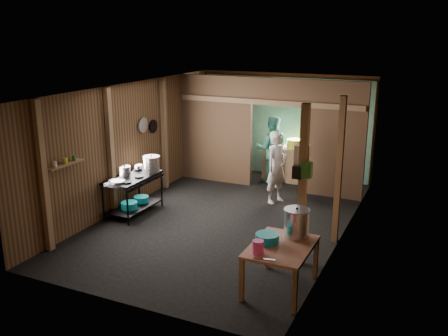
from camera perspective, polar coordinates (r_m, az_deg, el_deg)
The scene contains 42 objects.
floor at distance 9.91m, azimuth 0.49°, elevation -5.84°, with size 4.50×7.00×0.00m, color black.
ceiling at distance 9.27m, azimuth 0.53°, elevation 9.26°, with size 4.50×7.00×0.00m, color #4E4C4A.
wall_back at distance 12.71m, azimuth 7.04°, elevation 5.02°, with size 4.50×0.00×2.60m, color brown.
wall_front at distance 6.63m, azimuth -12.11°, elevation -5.43°, with size 4.50×0.00×2.60m, color brown.
wall_left at distance 10.61m, azimuth -10.65°, elevation 2.70°, with size 0.00×7.00×2.60m, color brown.
wall_right at distance 8.86m, azimuth 13.89°, elevation -0.10°, with size 0.00×7.00×2.60m, color brown.
partition_left at distance 12.00m, azimuth -0.94°, elevation 4.49°, with size 1.85×0.10×2.60m, color #49311F.
partition_right at distance 11.08m, azimuth 12.72°, elevation 3.14°, with size 1.35×0.10×2.60m, color #49311F.
partition_header at distance 11.25m, azimuth 6.37°, elevation 8.80°, with size 1.30×0.10×0.60m, color #49311F.
turquoise_panel at distance 12.66m, azimuth 6.95°, elevation 4.75°, with size 4.40×0.06×2.50m, color #5DAAA1.
back_counter at distance 12.31m, azimuth 7.44°, elevation 0.46°, with size 1.20×0.50×0.85m, color #856448.
wall_clock at distance 12.44m, azimuth 8.10°, elevation 7.55°, with size 0.20×0.20×0.03m, color beige.
post_left_a at distance 8.65m, azimuth -20.20°, elevation -1.02°, with size 0.10×0.12×2.60m, color #856448.
post_left_b at distance 9.95m, azimuth -12.97°, elevation 1.69°, with size 0.10×0.12×2.60m, color #856448.
post_left_c at distance 11.55m, azimuth -6.94°, elevation 3.92°, with size 0.10×0.12×2.60m, color #856448.
post_right at distance 8.68m, azimuth 13.18°, elevation -0.38°, with size 0.10×0.12×2.60m, color #856448.
post_free at distance 7.73m, azimuth 9.07°, elevation -2.17°, with size 0.12×0.12×2.60m, color #856448.
cross_beam at distance 11.32m, azimuth 5.04°, elevation 7.60°, with size 4.40×0.12×0.12m, color #856448.
pan_lid_big at distance 10.84m, azimuth -9.35°, elevation 4.93°, with size 0.34×0.34×0.03m, color gray.
pan_lid_small at distance 11.18m, azimuth -8.19°, elevation 4.80°, with size 0.30×0.30×0.03m, color black.
wall_shelf at distance 8.95m, azimuth -17.89°, elevation 0.41°, with size 0.14×0.80×0.03m, color #856448.
jar_white at distance 8.76m, azimuth -19.02°, elevation 0.42°, with size 0.07×0.07×0.10m, color beige.
jar_yellow at distance 8.93m, azimuth -17.93°, elevation 0.81°, with size 0.08×0.08×0.10m, color gold.
jar_green at distance 9.09m, azimuth -17.00°, elevation 1.14°, with size 0.06×0.06×0.10m, color #215B1B.
bag_white at distance 7.68m, azimuth 9.04°, elevation 1.45°, with size 0.22×0.15×0.32m, color beige.
bag_green at distance 7.57m, azimuth 9.56°, elevation -0.21°, with size 0.16×0.12×0.24m, color #215B1B.
bag_black at distance 7.60m, azimuth 8.48°, elevation -0.49°, with size 0.14×0.10×0.20m, color black.
gas_range at distance 10.23m, azimuth -10.44°, elevation -3.07°, with size 0.69×1.34×0.79m, color black, non-canonical shape.
prep_table at distance 7.29m, azimuth 6.56°, elevation -11.38°, with size 0.85×1.16×0.69m, color #B26E58, non-canonical shape.
stove_pot_large at distance 10.33m, azimuth -8.38°, elevation 0.42°, with size 0.35×0.35×0.35m, color #BCBCC0, non-canonical shape.
stove_pot_med at distance 10.17m, azimuth -11.41°, elevation -0.39°, with size 0.24×0.24×0.21m, color #BCBCC0, non-canonical shape.
stove_saucepan at distance 10.55m, azimuth -9.87°, elevation 0.09°, with size 0.16×0.16×0.10m, color #BCBCC0.
frying_pan at distance 9.73m, azimuth -12.20°, elevation -1.57°, with size 0.28×0.50×0.07m, color gray, non-canonical shape.
blue_tub_front at distance 10.16m, azimuth -10.92°, elevation -4.26°, with size 0.33×0.33×0.14m, color #0C95A0.
blue_tub_back at distance 10.49m, azimuth -9.57°, elevation -3.58°, with size 0.31×0.31×0.12m, color #0C95A0.
stock_pot at distance 7.38m, azimuth 8.39°, elevation -6.38°, with size 0.38×0.38×0.45m, color #BCBCC0, non-canonical shape.
wash_basin at distance 7.20m, azimuth 5.02°, elevation -8.10°, with size 0.35×0.35×0.13m, color #0C95A0.
pink_bucket at distance 6.84m, azimuth 3.97°, elevation -9.13°, with size 0.16×0.16×0.19m, color #EF429C.
knife at distance 6.72m, azimuth 4.66°, elevation -10.46°, with size 0.30×0.04×0.01m, color #BCBCC0.
yellow_tub at distance 12.13m, azimuth 8.20°, elevation 2.81°, with size 0.39×0.39×0.22m, color gold.
cook at distance 10.65m, azimuth 6.12°, elevation 0.09°, with size 0.57×0.38×1.57m, color silver.
worker_back at distance 12.11m, azimuth 5.55°, elevation 2.19°, with size 0.79×0.62×1.64m, color teal.
Camera 1 is at (3.79, -8.40, 3.67)m, focal length 39.46 mm.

